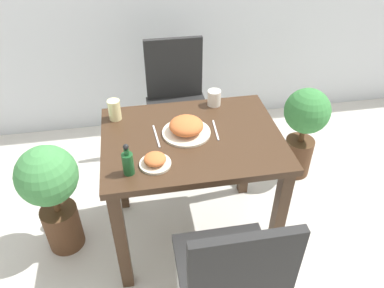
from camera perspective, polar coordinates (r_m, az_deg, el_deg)
name	(u,v)px	position (r m, az deg, el deg)	size (l,w,h in m)	color
ground_plane	(192,230)	(2.42, 0.00, -13.03)	(16.00, 16.00, 0.00)	beige
dining_table	(192,156)	(1.99, 0.00, -1.86)	(0.92, 0.69, 0.74)	#3D2819
chair_near	(232,276)	(1.61, 6.12, -19.41)	(0.42, 0.42, 0.92)	black
chair_far	(177,98)	(2.64, -2.34, 6.98)	(0.42, 0.42, 0.92)	black
food_plate	(186,127)	(1.90, -0.88, 2.56)	(0.25, 0.25, 0.09)	beige
side_plate	(155,161)	(1.73, -5.65, -2.55)	(0.15, 0.15, 0.06)	beige
drink_cup	(214,98)	(2.14, 3.40, 7.03)	(0.08, 0.08, 0.09)	silver
juice_glass	(114,110)	(2.05, -11.74, 5.12)	(0.07, 0.07, 0.11)	beige
sauce_bottle	(128,162)	(1.67, -9.74, -2.78)	(0.05, 0.05, 0.16)	#194C23
fork_utensil	(156,136)	(1.91, -5.45, 1.20)	(0.02, 0.19, 0.00)	silver
spoon_utensil	(216,130)	(1.95, 3.63, 2.14)	(0.02, 0.18, 0.00)	silver
potted_plant_left	(52,190)	(2.17, -20.62, -6.63)	(0.33, 0.33, 0.71)	#51331E
potted_plant_right	(304,125)	(2.66, 16.71, 2.78)	(0.31, 0.31, 0.69)	#51331E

